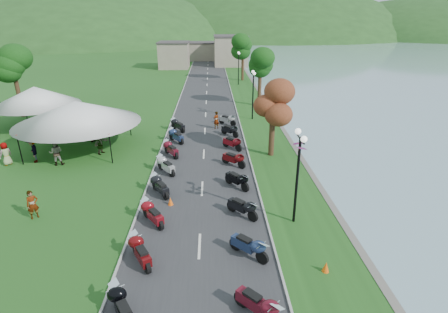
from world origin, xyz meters
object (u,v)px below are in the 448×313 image
object	(u,v)px
pedestrian_c	(36,162)
pedestrian_a	(36,218)
pedestrian_b	(58,165)
vendor_tent_main	(79,125)

from	to	relation	value
pedestrian_c	pedestrian_a	bearing A→B (deg)	-6.64
pedestrian_a	pedestrian_b	bearing A→B (deg)	63.73
vendor_tent_main	pedestrian_a	world-z (taller)	vendor_tent_main
pedestrian_a	pedestrian_b	world-z (taller)	pedestrian_b
vendor_tent_main	pedestrian_c	xyz separation A→B (m)	(-2.60, -2.87, -2.00)
pedestrian_a	pedestrian_c	xyz separation A→B (m)	(-3.64, 7.97, 0.00)
pedestrian_a	pedestrian_c	bearing A→B (deg)	75.18
vendor_tent_main	pedestrian_b	size ratio (longest dim) A/B	3.41
pedestrian_a	pedestrian_b	xyz separation A→B (m)	(-1.72, 7.40, 0.00)
vendor_tent_main	pedestrian_a	xyz separation A→B (m)	(1.05, -10.85, -2.00)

